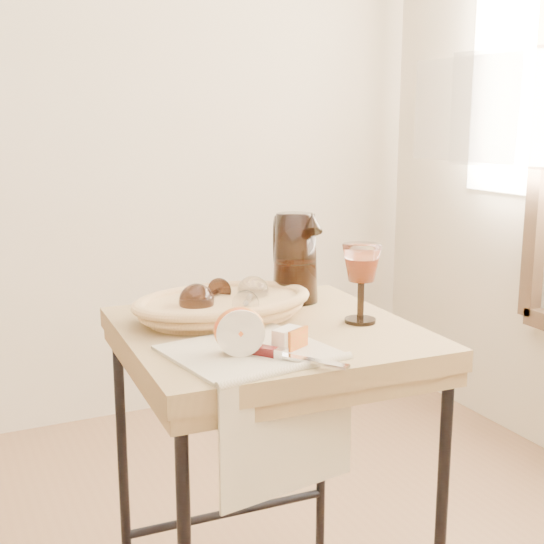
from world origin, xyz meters
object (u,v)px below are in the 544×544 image
pitcher (295,258)px  wine_goblet (361,283)px  bread_basket (223,308)px  side_table (268,491)px  tea_towel (249,352)px  table_knife (285,354)px  goblet_lying_a (207,296)px  apple_half (239,330)px  goblet_lying_b (250,297)px

pitcher → wine_goblet: size_ratio=1.45×
pitcher → wine_goblet: pitcher is taller
pitcher → bread_basket: bearing=-139.0°
side_table → tea_towel: (-0.10, -0.14, 0.38)m
table_knife → goblet_lying_a: bearing=149.3°
goblet_lying_a → apple_half: size_ratio=1.30×
tea_towel → pitcher: pitcher is taller
goblet_lying_b → table_knife: size_ratio=0.53×
side_table → goblet_lying_a: (-0.09, 0.11, 0.42)m
tea_towel → bread_basket: size_ratio=0.78×
side_table → goblet_lying_b: 0.43m
goblet_lying_b → table_knife: goblet_lying_b is taller
tea_towel → pitcher: bearing=41.8°
table_knife → apple_half: bearing=-171.5°
wine_goblet → goblet_lying_b: bearing=146.7°
goblet_lying_a → table_knife: bearing=52.8°
pitcher → table_knife: size_ratio=1.13×
tea_towel → apple_half: 0.05m
side_table → apple_half: 0.47m
pitcher → apple_half: (-0.28, -0.32, -0.05)m
bread_basket → apple_half: bearing=-110.3°
table_knife → wine_goblet: bearing=86.8°
tea_towel → side_table: bearing=44.7°
side_table → wine_goblet: wine_goblet is taller
bread_basket → table_knife: bread_basket is taller
goblet_lying_b → apple_half: bearing=-175.7°
side_table → wine_goblet: size_ratio=4.38×
goblet_lying_b → pitcher: (0.16, 0.09, 0.06)m
goblet_lying_a → wine_goblet: size_ratio=0.71×
pitcher → table_knife: (-0.22, -0.38, -0.09)m
apple_half → table_knife: (0.06, -0.06, -0.03)m
apple_half → table_knife: 0.09m
side_table → table_knife: bearing=-107.3°
goblet_lying_a → goblet_lying_b: 0.09m
goblet_lying_a → side_table: bearing=87.3°
goblet_lying_a → table_knife: size_ratio=0.55×
wine_goblet → table_knife: size_ratio=0.78×
bread_basket → goblet_lying_a: goblet_lying_a is taller
side_table → goblet_lying_a: 0.45m
goblet_lying_b → bread_basket: bearing=100.5°
goblet_lying_b → wine_goblet: bearing=-91.0°
bread_basket → pitcher: size_ratio=1.44×
side_table → pitcher: (0.15, 0.17, 0.48)m
pitcher → wine_goblet: bearing=-56.9°
side_table → apple_half: (-0.13, -0.15, 0.42)m
apple_half → wine_goblet: bearing=33.0°
bread_basket → wine_goblet: size_ratio=2.09×
bread_basket → apple_half: 0.26m
side_table → table_knife: size_ratio=3.41×
bread_basket → table_knife: size_ratio=1.62×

